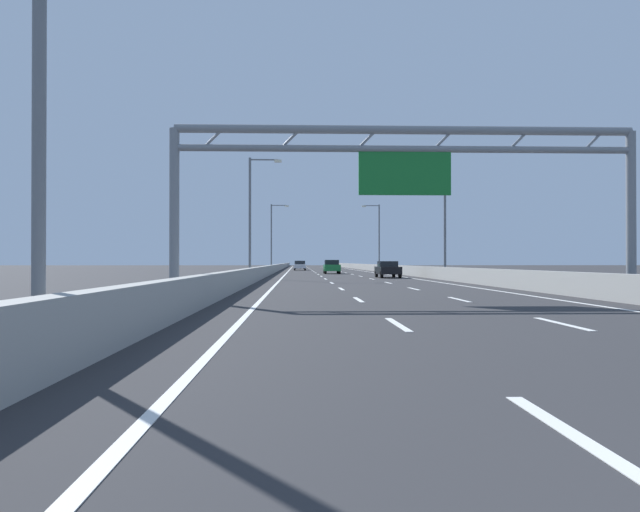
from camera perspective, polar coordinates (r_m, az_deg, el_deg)
ground_plane at (r=101.49m, az=0.25°, el=-1.25°), size 260.00×260.00×0.00m
lane_dash_left_0 at (r=5.53m, az=21.85°, el=-14.68°), size 0.16×3.00×0.01m
lane_dash_left_1 at (r=14.13m, az=6.85°, el=-5.99°), size 0.16×3.00×0.01m
lane_dash_left_2 at (r=23.04m, az=3.41°, el=-3.86°), size 0.16×3.00×0.01m
lane_dash_left_3 at (r=32.00m, az=1.89°, el=-2.91°), size 0.16×3.00×0.01m
lane_dash_left_4 at (r=40.98m, az=1.04°, el=-2.38°), size 0.16×3.00×0.01m
lane_dash_left_5 at (r=49.97m, az=0.50°, el=-2.04°), size 0.16×3.00×0.01m
lane_dash_left_6 at (r=58.96m, az=0.12°, el=-1.80°), size 0.16×3.00×0.01m
lane_dash_left_7 at (r=67.95m, az=-0.16°, el=-1.63°), size 0.16×3.00×0.01m
lane_dash_left_8 at (r=76.94m, az=-0.37°, el=-1.49°), size 0.16×3.00×0.01m
lane_dash_left_9 at (r=85.94m, az=-0.54°, el=-1.39°), size 0.16×3.00×0.01m
lane_dash_left_10 at (r=94.94m, az=-0.68°, el=-1.30°), size 0.16×3.00×0.01m
lane_dash_left_11 at (r=103.93m, az=-0.79°, el=-1.23°), size 0.16×3.00×0.01m
lane_dash_left_12 at (r=112.93m, az=-0.89°, el=-1.17°), size 0.16×3.00×0.01m
lane_dash_left_13 at (r=121.93m, az=-0.97°, el=-1.12°), size 0.16×3.00×0.01m
lane_dash_left_14 at (r=130.93m, az=-1.04°, el=-1.07°), size 0.16×3.00×0.01m
lane_dash_left_15 at (r=139.92m, az=-1.10°, el=-1.04°), size 0.16×3.00×0.01m
lane_dash_left_16 at (r=148.92m, az=-1.15°, el=-1.00°), size 0.16×3.00×0.01m
lane_dash_left_17 at (r=157.92m, az=-1.20°, el=-0.97°), size 0.16×3.00×0.01m
lane_dash_right_1 at (r=15.11m, az=20.54°, el=-5.61°), size 0.16×3.00×0.01m
lane_dash_right_2 at (r=23.65m, az=12.14°, el=-3.76°), size 0.16×3.00×0.01m
lane_dash_right_3 at (r=32.45m, az=8.25°, el=-2.88°), size 0.16×3.00×0.01m
lane_dash_right_4 at (r=41.33m, az=6.03°, el=-2.36°), size 0.16×3.00×0.01m
lane_dash_right_5 at (r=50.25m, az=4.60°, el=-2.03°), size 0.16×3.00×0.01m
lane_dash_right_6 at (r=59.20m, az=3.60°, el=-1.79°), size 0.16×3.00×0.01m
lane_dash_right_7 at (r=68.16m, az=2.87°, el=-1.62°), size 0.16×3.00×0.01m
lane_dash_right_8 at (r=77.13m, az=2.30°, el=-1.49°), size 0.16×3.00×0.01m
lane_dash_right_9 at (r=86.10m, az=1.85°, el=-1.38°), size 0.16×3.00×0.01m
lane_dash_right_10 at (r=95.09m, az=1.49°, el=-1.30°), size 0.16×3.00×0.01m
lane_dash_right_11 at (r=104.07m, az=1.19°, el=-1.23°), size 0.16×3.00×0.01m
lane_dash_right_12 at (r=113.06m, az=0.94°, el=-1.17°), size 0.16×3.00×0.01m
lane_dash_right_13 at (r=122.04m, az=0.72°, el=-1.12°), size 0.16×3.00×0.01m
lane_dash_right_14 at (r=131.03m, az=0.54°, el=-1.07°), size 0.16×3.00×0.01m
lane_dash_right_15 at (r=140.03m, az=0.37°, el=-1.04°), size 0.16×3.00×0.01m
lane_dash_right_16 at (r=149.02m, az=0.23°, el=-1.00°), size 0.16×3.00×0.01m
lane_dash_right_17 at (r=158.01m, az=0.11°, el=-0.97°), size 0.16×3.00×0.01m
edge_line_left at (r=89.42m, az=-2.81°, el=-1.35°), size 0.16×176.00×0.01m
edge_line_right at (r=89.88m, az=3.90°, el=-1.35°), size 0.16×176.00×0.01m
barrier_left at (r=111.44m, az=-3.50°, el=-0.94°), size 0.45×220.00×0.95m
barrier_right at (r=111.93m, az=3.59°, el=-0.93°), size 0.45×220.00×0.95m
sign_gantry at (r=24.19m, az=7.52°, el=7.87°), size 17.22×0.36×6.36m
streetlamp_left_mid at (r=51.07m, az=-5.93°, el=4.05°), size 2.58×0.28×9.50m
streetlamp_right_mid at (r=52.22m, az=10.69°, el=3.96°), size 2.58×0.28×9.50m
streetlamp_left_far at (r=92.26m, az=-4.16°, el=2.03°), size 2.58×0.28×9.50m
streetlamp_right_far at (r=92.90m, az=5.09°, el=2.01°), size 2.58×0.28×9.50m
blue_car at (r=132.20m, az=1.24°, el=-0.74°), size 1.81×4.20×1.52m
white_car at (r=99.61m, az=-1.79°, el=-0.84°), size 1.82×4.38×1.47m
black_car at (r=54.51m, az=5.99°, el=-1.16°), size 1.71×4.54×1.38m
silver_car at (r=116.22m, az=-1.79°, el=-0.78°), size 1.70×4.27×1.49m
green_car at (r=71.97m, az=1.04°, el=-0.94°), size 1.74×4.31×1.53m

